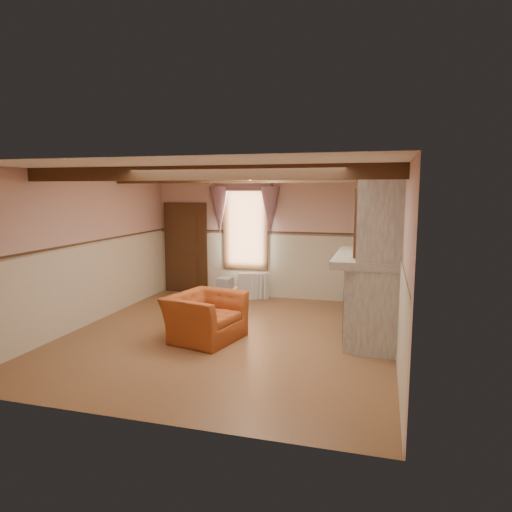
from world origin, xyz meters
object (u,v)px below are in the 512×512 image
(radiator, at_px, (253,286))
(side_table, at_px, (225,301))
(oil_lamp, at_px, (369,242))
(armchair, at_px, (205,317))
(mantel_clock, at_px, (370,243))
(bowl, at_px, (368,251))

(radiator, bearing_deg, side_table, -117.66)
(oil_lamp, bearing_deg, radiator, 148.25)
(side_table, bearing_deg, oil_lamp, -3.11)
(radiator, height_order, oil_lamp, oil_lamp)
(side_table, bearing_deg, armchair, -82.91)
(mantel_clock, bearing_deg, armchair, -147.67)
(bowl, bearing_deg, mantel_clock, 90.00)
(side_table, distance_m, radiator, 1.46)
(radiator, xyz_separation_m, oil_lamp, (2.58, -1.60, 1.26))
(radiator, distance_m, oil_lamp, 3.29)
(bowl, distance_m, mantel_clock, 0.70)
(side_table, relative_size, oil_lamp, 1.96)
(bowl, relative_size, mantel_clock, 1.58)
(side_table, height_order, bowl, bowl)
(side_table, xyz_separation_m, oil_lamp, (2.76, -0.15, 1.29))
(side_table, distance_m, bowl, 3.06)
(armchair, distance_m, bowl, 2.94)
(armchair, bearing_deg, mantel_clock, -44.04)
(mantel_clock, bearing_deg, bowl, -90.00)
(mantel_clock, bearing_deg, radiator, 152.66)
(mantel_clock, distance_m, oil_lamp, 0.27)
(radiator, bearing_deg, oil_lamp, -52.67)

